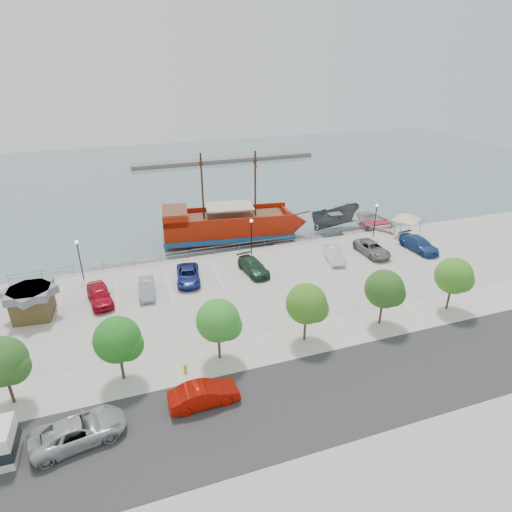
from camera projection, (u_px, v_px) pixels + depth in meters
name	position (u px, v px, depth m)	size (l,w,h in m)	color
ground	(272.00, 289.00, 43.62)	(160.00, 160.00, 0.00)	slate
land_slab	(396.00, 451.00, 25.55)	(100.00, 58.00, 1.20)	#B0A798
street	(354.00, 387.00, 29.54)	(100.00, 8.00, 0.04)	#323232
sidewalk	(315.00, 337.00, 34.66)	(100.00, 4.00, 0.05)	beige
seawall_railing	(248.00, 246.00, 49.60)	(50.00, 0.06, 1.00)	#5C5D5F
far_shore	(225.00, 160.00, 93.23)	(40.00, 3.00, 0.80)	slate
pirate_ship	(239.00, 226.00, 54.05)	(18.94, 7.52, 11.80)	#9E1805
patrol_boat	(335.00, 219.00, 57.55)	(2.82, 7.51, 2.91)	#4A4E54
speedboat	(377.00, 225.00, 57.30)	(5.70, 7.98, 1.65)	silver
dock_west	(126.00, 268.00, 47.35)	(7.60, 2.17, 0.43)	slate
dock_mid	(300.00, 243.00, 53.51)	(6.77, 1.93, 0.39)	slate
dock_east	(369.00, 233.00, 56.38)	(7.14, 2.04, 0.41)	gray
shed	(32.00, 301.00, 36.81)	(3.69, 3.69, 2.78)	#4F3E22
canopy_tent	(408.00, 213.00, 52.49)	(4.80, 4.80, 3.41)	slate
street_van	(78.00, 431.00, 25.22)	(2.50, 5.42, 1.51)	#A6A7A9
street_sedan	(204.00, 394.00, 27.86)	(1.61, 4.61, 1.52)	#A30E03
fire_hydrant	(185.00, 368.00, 30.67)	(0.26, 0.26, 0.75)	gold
lamp_post_left	(79.00, 253.00, 42.21)	(0.36, 0.36, 4.28)	black
lamp_post_mid	(251.00, 230.00, 47.45)	(0.36, 0.36, 4.28)	black
lamp_post_right	(376.00, 214.00, 52.10)	(0.36, 0.36, 4.28)	black
tree_a	(4.00, 363.00, 26.80)	(3.30, 3.20, 5.00)	#473321
tree_b	(120.00, 341.00, 28.84)	(3.30, 3.20, 5.00)	#473321
tree_c	(220.00, 322.00, 30.88)	(3.30, 3.20, 5.00)	#473321
tree_d	(308.00, 305.00, 32.92)	(3.30, 3.20, 5.00)	#473321
tree_e	(386.00, 290.00, 34.96)	(3.30, 3.20, 5.00)	#473321
tree_f	(455.00, 277.00, 36.99)	(3.30, 3.20, 5.00)	#473321
parked_car_a	(99.00, 295.00, 39.11)	(1.90, 4.71, 1.61)	#A60B1B
parked_car_b	(147.00, 288.00, 40.50)	(1.44, 4.13, 1.36)	#9B9EAE
parked_car_c	(188.00, 275.00, 42.79)	(2.25, 4.88, 1.36)	navy
parked_car_d	(253.00, 267.00, 44.46)	(1.95, 4.79, 1.39)	#1E3C28
parked_car_f	(334.00, 254.00, 47.10)	(1.51, 4.33, 1.43)	white
parked_car_g	(372.00, 248.00, 48.49)	(2.33, 5.05, 1.40)	gray
parked_car_h	(419.00, 244.00, 49.45)	(2.13, 5.24, 1.52)	navy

